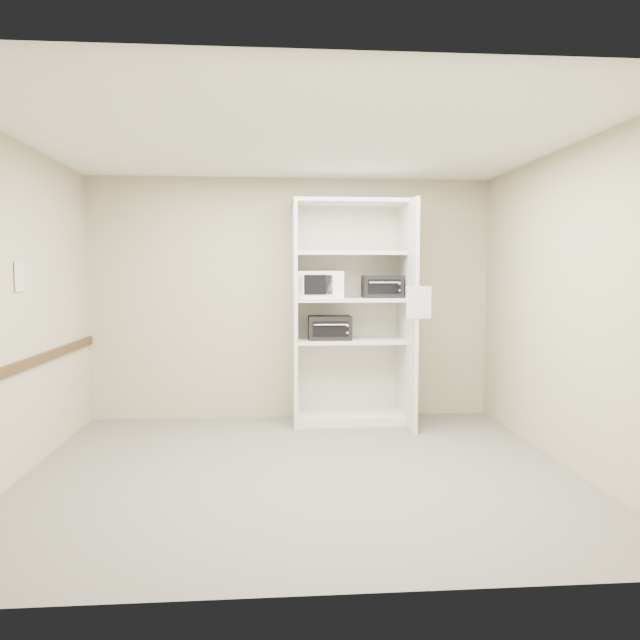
{
  "coord_description": "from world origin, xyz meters",
  "views": [
    {
      "loc": [
        -0.25,
        -5.04,
        1.63
      ],
      "look_at": [
        0.26,
        1.29,
        1.16
      ],
      "focal_mm": 35.0,
      "sensor_mm": 36.0,
      "label": 1
    }
  ],
  "objects": [
    {
      "name": "wall_front",
      "position": [
        0.0,
        -2.0,
        1.35
      ],
      "size": [
        4.5,
        0.02,
        2.7
      ],
      "primitive_type": "cube",
      "color": "tan",
      "rests_on": "ground"
    },
    {
      "name": "wall_poster",
      "position": [
        -2.24,
        0.1,
        1.61
      ],
      "size": [
        0.01,
        0.17,
        0.24
      ],
      "primitive_type": "cube",
      "color": "white",
      "rests_on": "wall_left"
    },
    {
      "name": "paper_sign",
      "position": [
        1.24,
        1.07,
        1.34
      ],
      "size": [
        0.25,
        0.02,
        0.32
      ],
      "primitive_type": "cube",
      "rotation": [
        0.0,
        0.0,
        0.06
      ],
      "color": "white",
      "rests_on": "shelving_unit"
    },
    {
      "name": "shelving_unit",
      "position": [
        0.67,
        1.7,
        1.13
      ],
      "size": [
        1.24,
        0.92,
        2.42
      ],
      "color": "white",
      "rests_on": "floor"
    },
    {
      "name": "chair_rail",
      "position": [
        -2.23,
        0.0,
        0.9
      ],
      "size": [
        0.04,
        3.98,
        0.08
      ],
      "primitive_type": "cube",
      "color": "#3D2612",
      "rests_on": "wall_left"
    },
    {
      "name": "floor",
      "position": [
        0.0,
        0.0,
        0.0
      ],
      "size": [
        4.5,
        4.0,
        0.01
      ],
      "primitive_type": "cube",
      "color": "#6B685C",
      "rests_on": "ground"
    },
    {
      "name": "microwave",
      "position": [
        0.3,
        1.71,
        1.52
      ],
      "size": [
        0.5,
        0.39,
        0.29
      ],
      "primitive_type": "cube",
      "rotation": [
        0.0,
        0.0,
        -0.05
      ],
      "color": "white",
      "rests_on": "shelving_unit"
    },
    {
      "name": "ceiling",
      "position": [
        0.0,
        0.0,
        2.7
      ],
      "size": [
        4.5,
        4.0,
        0.01
      ],
      "primitive_type": "cube",
      "color": "white"
    },
    {
      "name": "toaster_oven_upper",
      "position": [
        0.97,
        1.68,
        1.49
      ],
      "size": [
        0.43,
        0.33,
        0.24
      ],
      "primitive_type": "cube",
      "rotation": [
        0.0,
        0.0,
        -0.03
      ],
      "color": "black",
      "rests_on": "shelving_unit"
    },
    {
      "name": "wall_right",
      "position": [
        2.25,
        0.0,
        1.35
      ],
      "size": [
        0.02,
        4.0,
        2.7
      ],
      "primitive_type": "cube",
      "color": "tan",
      "rests_on": "ground"
    },
    {
      "name": "wall_left",
      "position": [
        -2.25,
        0.0,
        1.35
      ],
      "size": [
        0.02,
        4.0,
        2.7
      ],
      "primitive_type": "cube",
      "color": "tan",
      "rests_on": "ground"
    },
    {
      "name": "toaster_oven_lower",
      "position": [
        0.4,
        1.65,
        1.05
      ],
      "size": [
        0.47,
        0.36,
        0.26
      ],
      "primitive_type": "cube",
      "rotation": [
        0.0,
        0.0,
        -0.02
      ],
      "color": "black",
      "rests_on": "shelving_unit"
    },
    {
      "name": "wall_back",
      "position": [
        0.0,
        2.0,
        1.35
      ],
      "size": [
        4.5,
        0.02,
        2.7
      ],
      "primitive_type": "cube",
      "color": "tan",
      "rests_on": "ground"
    }
  ]
}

